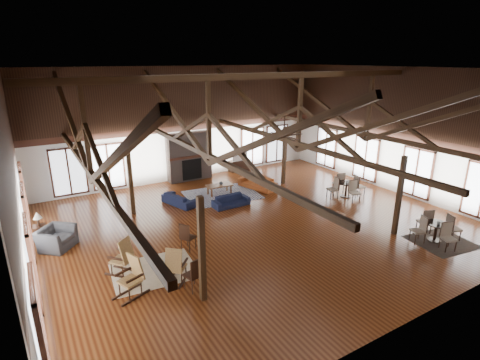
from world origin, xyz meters
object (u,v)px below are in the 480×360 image
sofa_orange (257,183)px  tv_console (239,165)px  sofa_navy_left (179,199)px  cafe_table_near (436,229)px  cafe_table_far (346,187)px  sofa_navy_front (231,201)px  coffee_table (219,186)px  armchair (56,238)px

sofa_orange → tv_console: size_ratio=1.61×
sofa_navy_left → cafe_table_near: bearing=-158.3°
sofa_navy_left → sofa_orange: bearing=-106.9°
sofa_navy_left → cafe_table_far: size_ratio=0.91×
sofa_navy_front → sofa_orange: sofa_orange is taller
sofa_navy_left → coffee_table: size_ratio=1.36×
coffee_table → cafe_table_far: size_ratio=0.67×
cafe_table_near → sofa_navy_left: bearing=129.5°
sofa_navy_left → cafe_table_near: (6.69, -8.11, 0.22)m
armchair → cafe_table_near: size_ratio=0.62×
sofa_navy_front → tv_console: size_ratio=1.33×
sofa_navy_front → sofa_navy_left: (-1.93, 1.37, 0.01)m
sofa_orange → armchair: size_ratio=1.77×
sofa_orange → sofa_navy_left: bearing=-105.5°
sofa_navy_left → sofa_orange: (4.29, 0.06, 0.04)m
sofa_navy_left → coffee_table: 2.24m
armchair → cafe_table_near: cafe_table_near is taller
sofa_navy_left → cafe_table_far: 7.93m
sofa_orange → cafe_table_far: cafe_table_far is taller
tv_console → sofa_orange: bearing=-104.2°
armchair → tv_console: size_ratio=0.91×
cafe_table_near → tv_console: cafe_table_near is taller
sofa_navy_left → sofa_orange: size_ratio=0.88×
sofa_navy_left → cafe_table_near: 10.51m
armchair → tv_console: 11.47m
cafe_table_near → sofa_orange: bearing=106.3°
sofa_navy_left → coffee_table: (2.21, 0.29, 0.17)m
armchair → tv_console: armchair is taller
sofa_navy_left → armchair: bearing=89.8°
cafe_table_near → cafe_table_far: (0.59, 4.97, 0.02)m
sofa_navy_front → tv_console: (3.17, 4.64, 0.07)m
cafe_table_near → cafe_table_far: cafe_table_far is taller
sofa_navy_left → sofa_orange: sofa_orange is taller
tv_console → armchair: bearing=-154.5°
sofa_orange → cafe_table_near: size_ratio=1.09×
coffee_table → armchair: bearing=-160.8°
sofa_navy_left → armchair: 5.52m
coffee_table → tv_console: bearing=50.4°
sofa_navy_front → cafe_table_far: size_ratio=0.86×
sofa_orange → armchair: (-9.55, -1.73, 0.08)m
cafe_table_far → sofa_navy_left: bearing=156.6°
coffee_table → cafe_table_near: 9.51m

